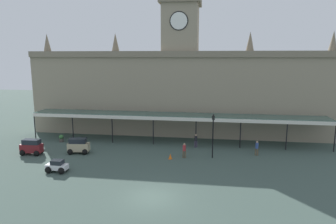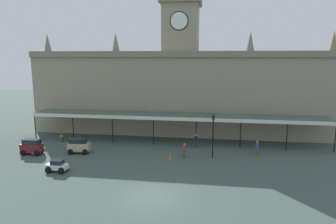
{
  "view_description": "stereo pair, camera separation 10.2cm",
  "coord_description": "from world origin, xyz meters",
  "px_view_note": "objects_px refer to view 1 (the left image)",
  "views": [
    {
      "loc": [
        4.47,
        -21.92,
        11.01
      ],
      "look_at": [
        0.0,
        8.89,
        5.26
      ],
      "focal_mm": 32.37,
      "sensor_mm": 36.0,
      "label": 1
    },
    {
      "loc": [
        4.57,
        -21.9,
        11.01
      ],
      "look_at": [
        0.0,
        8.89,
        5.26
      ],
      "focal_mm": 32.37,
      "sensor_mm": 36.0,
      "label": 2
    }
  ],
  "objects_px": {
    "car_beige_van": "(79,146)",
    "victorian_lamppost": "(213,131)",
    "car_maroon_van": "(32,148)",
    "traffic_cone": "(170,156)",
    "pedestrian_beside_cars": "(184,150)",
    "planter_near_kerb": "(61,138)",
    "pedestrian_near_entrance": "(257,148)",
    "car_white_sedan": "(57,167)",
    "pedestrian_crossing_forecourt": "(196,140)"
  },
  "relations": [
    {
      "from": "victorian_lamppost",
      "to": "pedestrian_crossing_forecourt",
      "type": "bearing_deg",
      "value": 118.82
    },
    {
      "from": "planter_near_kerb",
      "to": "pedestrian_near_entrance",
      "type": "bearing_deg",
      "value": -4.66
    },
    {
      "from": "victorian_lamppost",
      "to": "traffic_cone",
      "type": "distance_m",
      "value": 5.38
    },
    {
      "from": "pedestrian_beside_cars",
      "to": "pedestrian_near_entrance",
      "type": "xyz_separation_m",
      "value": [
        7.99,
        2.04,
        0.0
      ]
    },
    {
      "from": "car_maroon_van",
      "to": "car_beige_van",
      "type": "xyz_separation_m",
      "value": [
        5.08,
        1.17,
        0.0
      ]
    },
    {
      "from": "pedestrian_near_entrance",
      "to": "planter_near_kerb",
      "type": "xyz_separation_m",
      "value": [
        -24.44,
        1.99,
        -0.42
      ]
    },
    {
      "from": "car_beige_van",
      "to": "pedestrian_near_entrance",
      "type": "bearing_deg",
      "value": 6.12
    },
    {
      "from": "car_beige_van",
      "to": "traffic_cone",
      "type": "relative_size",
      "value": 4.22
    },
    {
      "from": "car_maroon_van",
      "to": "victorian_lamppost",
      "type": "distance_m",
      "value": 20.5
    },
    {
      "from": "car_beige_van",
      "to": "pedestrian_beside_cars",
      "type": "distance_m",
      "value": 12.17
    },
    {
      "from": "car_white_sedan",
      "to": "pedestrian_crossing_forecourt",
      "type": "distance_m",
      "value": 16.21
    },
    {
      "from": "pedestrian_crossing_forecourt",
      "to": "pedestrian_near_entrance",
      "type": "distance_m",
      "value": 7.24
    },
    {
      "from": "pedestrian_beside_cars",
      "to": "pedestrian_near_entrance",
      "type": "distance_m",
      "value": 8.24
    },
    {
      "from": "car_beige_van",
      "to": "car_maroon_van",
      "type": "bearing_deg",
      "value": -166.99
    },
    {
      "from": "car_white_sedan",
      "to": "car_maroon_van",
      "type": "relative_size",
      "value": 0.85
    },
    {
      "from": "car_beige_van",
      "to": "pedestrian_crossing_forecourt",
      "type": "distance_m",
      "value": 13.87
    },
    {
      "from": "car_white_sedan",
      "to": "planter_near_kerb",
      "type": "distance_m",
      "value": 10.9
    },
    {
      "from": "pedestrian_beside_cars",
      "to": "planter_near_kerb",
      "type": "height_order",
      "value": "pedestrian_beside_cars"
    },
    {
      "from": "car_white_sedan",
      "to": "pedestrian_beside_cars",
      "type": "xyz_separation_m",
      "value": [
        11.77,
        5.81,
        0.41
      ]
    },
    {
      "from": "car_maroon_van",
      "to": "car_beige_van",
      "type": "height_order",
      "value": "same"
    },
    {
      "from": "car_beige_van",
      "to": "pedestrian_beside_cars",
      "type": "height_order",
      "value": "car_beige_van"
    },
    {
      "from": "pedestrian_near_entrance",
      "to": "pedestrian_beside_cars",
      "type": "bearing_deg",
      "value": -165.68
    },
    {
      "from": "car_white_sedan",
      "to": "car_maroon_van",
      "type": "xyz_separation_m",
      "value": [
        -5.48,
        4.51,
        0.3
      ]
    },
    {
      "from": "traffic_cone",
      "to": "planter_near_kerb",
      "type": "height_order",
      "value": "planter_near_kerb"
    },
    {
      "from": "pedestrian_near_entrance",
      "to": "traffic_cone",
      "type": "relative_size",
      "value": 2.83
    },
    {
      "from": "car_white_sedan",
      "to": "planter_near_kerb",
      "type": "bearing_deg",
      "value": 115.43
    },
    {
      "from": "car_beige_van",
      "to": "planter_near_kerb",
      "type": "bearing_deg",
      "value": 135.87
    },
    {
      "from": "pedestrian_near_entrance",
      "to": "planter_near_kerb",
      "type": "distance_m",
      "value": 24.52
    },
    {
      "from": "car_maroon_van",
      "to": "pedestrian_beside_cars",
      "type": "height_order",
      "value": "car_maroon_van"
    },
    {
      "from": "car_beige_van",
      "to": "pedestrian_crossing_forecourt",
      "type": "xyz_separation_m",
      "value": [
        13.22,
        4.22,
        0.1
      ]
    },
    {
      "from": "car_white_sedan",
      "to": "car_maroon_van",
      "type": "bearing_deg",
      "value": 140.52
    },
    {
      "from": "car_beige_van",
      "to": "pedestrian_beside_cars",
      "type": "xyz_separation_m",
      "value": [
        12.17,
        0.12,
        0.1
      ]
    },
    {
      "from": "pedestrian_crossing_forecourt",
      "to": "traffic_cone",
      "type": "relative_size",
      "value": 2.83
    },
    {
      "from": "pedestrian_near_entrance",
      "to": "traffic_cone",
      "type": "distance_m",
      "value": 9.82
    },
    {
      "from": "car_beige_van",
      "to": "victorian_lamppost",
      "type": "bearing_deg",
      "value": 2.13
    },
    {
      "from": "pedestrian_beside_cars",
      "to": "victorian_lamppost",
      "type": "height_order",
      "value": "victorian_lamppost"
    },
    {
      "from": "car_white_sedan",
      "to": "planter_near_kerb",
      "type": "relative_size",
      "value": 2.15
    },
    {
      "from": "pedestrian_crossing_forecourt",
      "to": "pedestrian_beside_cars",
      "type": "distance_m",
      "value": 4.23
    },
    {
      "from": "car_white_sedan",
      "to": "pedestrian_near_entrance",
      "type": "height_order",
      "value": "pedestrian_near_entrance"
    },
    {
      "from": "pedestrian_beside_cars",
      "to": "traffic_cone",
      "type": "height_order",
      "value": "pedestrian_beside_cars"
    },
    {
      "from": "pedestrian_crossing_forecourt",
      "to": "victorian_lamppost",
      "type": "bearing_deg",
      "value": -61.18
    },
    {
      "from": "car_maroon_van",
      "to": "traffic_cone",
      "type": "distance_m",
      "value": 15.81
    },
    {
      "from": "car_white_sedan",
      "to": "car_beige_van",
      "type": "bearing_deg",
      "value": 93.99
    },
    {
      "from": "car_maroon_van",
      "to": "car_white_sedan",
      "type": "bearing_deg",
      "value": -39.48
    },
    {
      "from": "car_maroon_van",
      "to": "traffic_cone",
      "type": "bearing_deg",
      "value": 2.67
    },
    {
      "from": "traffic_cone",
      "to": "planter_near_kerb",
      "type": "xyz_separation_m",
      "value": [
        -14.99,
        4.59,
        0.19
      ]
    },
    {
      "from": "pedestrian_beside_cars",
      "to": "car_white_sedan",
      "type": "bearing_deg",
      "value": -153.73
    },
    {
      "from": "car_beige_van",
      "to": "pedestrian_beside_cars",
      "type": "bearing_deg",
      "value": 0.58
    },
    {
      "from": "traffic_cone",
      "to": "planter_near_kerb",
      "type": "bearing_deg",
      "value": 162.96
    },
    {
      "from": "pedestrian_crossing_forecourt",
      "to": "traffic_cone",
      "type": "height_order",
      "value": "pedestrian_crossing_forecourt"
    }
  ]
}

